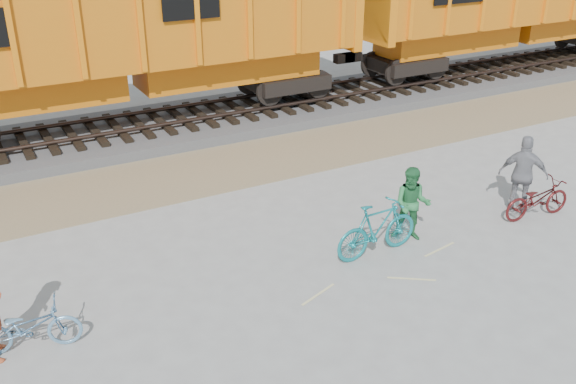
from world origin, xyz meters
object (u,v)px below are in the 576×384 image
hopper_car_center (125,35)px  bicycle_blue (29,327)px  bicycle_maroon (537,199)px  person_man (412,204)px  person_woman (523,175)px  bicycle_teal (377,229)px

hopper_car_center → bicycle_blue: 10.24m
bicycle_maroon → person_man: 3.14m
hopper_car_center → person_man: size_ratio=8.86×
hopper_car_center → person_man: hopper_car_center is taller
bicycle_maroon → person_man: (-3.07, 0.57, 0.35)m
bicycle_maroon → bicycle_blue: bearing=92.9°
bicycle_blue → person_woman: size_ratio=0.88×
bicycle_blue → person_woman: 10.49m
bicycle_blue → hopper_car_center: bearing=-11.8°
bicycle_teal → bicycle_maroon: size_ratio=1.13×
hopper_car_center → bicycle_maroon: size_ratio=8.31×
hopper_car_center → bicycle_maroon: hopper_car_center is taller
bicycle_maroon → hopper_car_center: bearing=39.3°
bicycle_maroon → person_man: person_man is taller
bicycle_maroon → person_woman: (-0.10, 0.40, 0.46)m
bicycle_maroon → person_woman: 0.62m
bicycle_blue → bicycle_maroon: (10.57, -0.58, 0.03)m
bicycle_maroon → person_man: size_ratio=1.07×
bicycle_blue → person_man: bearing=-76.0°
hopper_car_center → bicycle_maroon: 11.65m
bicycle_teal → person_woman: (3.97, 0.03, 0.33)m
bicycle_maroon → person_woman: size_ratio=0.94×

